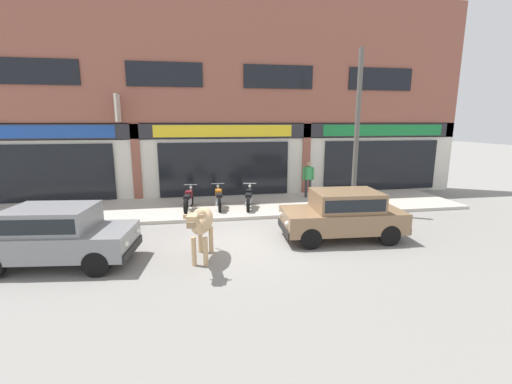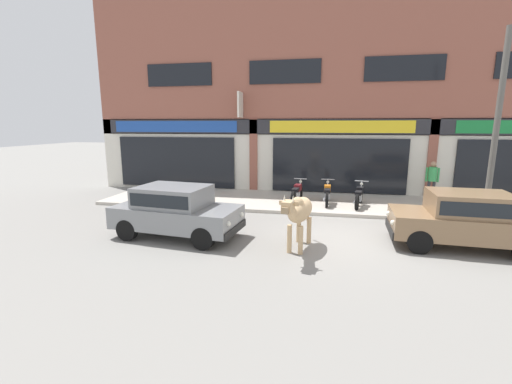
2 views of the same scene
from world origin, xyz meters
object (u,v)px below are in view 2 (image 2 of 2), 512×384
at_px(cow, 299,211).
at_px(car_1, 176,209).
at_px(motorcycle_2, 359,196).
at_px(pedestrian, 432,177).
at_px(motorcycle_0, 297,193).
at_px(motorcycle_1, 327,194).
at_px(car_0, 466,217).
at_px(utility_pole, 497,127).

relative_size(cow, car_1, 0.57).
bearing_deg(motorcycle_2, pedestrian, 25.72).
distance_m(car_1, motorcycle_0, 5.43).
bearing_deg(motorcycle_1, cow, -98.67).
xyz_separation_m(car_0, motorcycle_2, (-2.26, 3.76, -0.31)).
bearing_deg(cow, motorcycle_0, 95.04).
bearing_deg(utility_pole, pedestrian, 112.53).
relative_size(car_1, utility_pole, 0.63).
xyz_separation_m(cow, motorcycle_0, (-0.42, 4.81, -0.50)).
bearing_deg(motorcycle_2, motorcycle_0, 177.13).
xyz_separation_m(cow, motorcycle_2, (1.92, 4.69, -0.50)).
height_order(car_1, motorcycle_1, car_1).
bearing_deg(motorcycle_1, utility_pole, -13.31).
relative_size(car_0, pedestrian, 2.30).
distance_m(cow, utility_pole, 7.17).
relative_size(car_0, car_1, 0.98).
relative_size(car_0, utility_pole, 0.62).
relative_size(motorcycle_0, motorcycle_2, 1.01).
height_order(cow, utility_pole, utility_pole).
relative_size(motorcycle_1, motorcycle_2, 1.01).
bearing_deg(pedestrian, motorcycle_1, -163.34).
relative_size(car_1, motorcycle_0, 2.07).
bearing_deg(utility_pole, motorcycle_0, 169.62).
bearing_deg(motorcycle_1, car_0, -48.83).
distance_m(motorcycle_1, utility_pole, 5.80).
height_order(cow, motorcycle_2, cow).
height_order(motorcycle_0, motorcycle_1, same).
relative_size(car_1, motorcycle_1, 2.06).
bearing_deg(motorcycle_1, motorcycle_0, -177.22).
xyz_separation_m(cow, motorcycle_1, (0.74, 4.87, -0.50)).
bearing_deg(car_0, pedestrian, 83.14).
xyz_separation_m(motorcycle_1, pedestrian, (4.06, 1.21, 0.60)).
height_order(motorcycle_2, pedestrian, pedestrian).
xyz_separation_m(cow, car_1, (-3.49, 0.33, -0.19)).
bearing_deg(car_0, motorcycle_1, 131.17).
bearing_deg(utility_pole, car_0, -120.63).
height_order(cow, motorcycle_1, cow).
height_order(car_1, motorcycle_0, car_1).
bearing_deg(cow, motorcycle_1, 81.33).
xyz_separation_m(car_1, motorcycle_0, (3.06, 4.48, -0.31)).
xyz_separation_m(motorcycle_0, motorcycle_2, (2.34, -0.12, 0.00)).
bearing_deg(car_0, utility_pole, 59.37).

